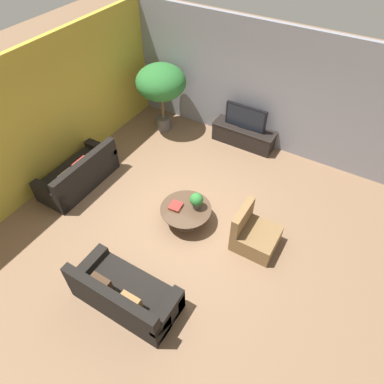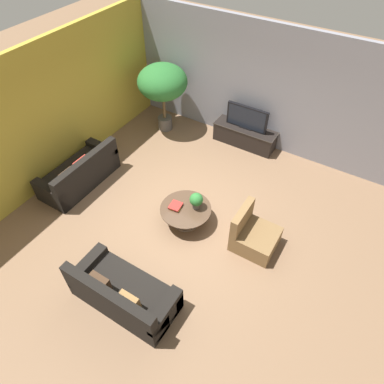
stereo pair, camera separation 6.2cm
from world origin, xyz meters
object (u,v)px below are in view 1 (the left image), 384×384
Objects in this scene: couch_near_entry at (124,294)px; armchair_wicker at (254,235)px; television at (246,117)px; potted_palm_tall at (161,84)px; media_console at (243,135)px; couch_by_wall at (79,174)px; coffee_table at (186,212)px; potted_plant_tabletop at (196,200)px.

armchair_wicker is (1.35, 2.25, -0.01)m from couch_near_entry.
television is 0.59× the size of potted_palm_tall.
media_console is at bearing 12.78° from potted_palm_tall.
couch_near_entry is 2.09× the size of armchair_wicker.
couch_by_wall is 4.11m from armchair_wicker.
coffee_table is 0.39m from potted_plant_tabletop.
potted_plant_tabletop is (0.10, 2.20, 0.33)m from couch_near_entry.
media_console is 0.89× the size of potted_palm_tall.
potted_palm_tall reaches higher than media_console.
television reaches higher than media_console.
coffee_table is 0.56× the size of couch_by_wall.
potted_palm_tall is at bearing -167.26° from television.
couch_by_wall is at bearing -33.29° from couch_near_entry.
television is 3.06m from coffee_table.
media_console is at bearing 90.00° from television.
potted_plant_tabletop is (2.83, 0.41, 0.32)m from couch_by_wall.
potted_palm_tall is at bearing -167.22° from media_console.
potted_palm_tall reaches higher than coffee_table.
couch_by_wall is at bearing -171.75° from potted_plant_tabletop.
potted_plant_tabletop is (0.27, -2.88, 0.35)m from media_console.
armchair_wicker is 4.48m from potted_palm_tall.
television is at bearing -88.11° from couch_near_entry.
coffee_table is 2.86× the size of potted_plant_tabletop.
media_console is 1.56× the size of coffee_table.
coffee_table is 1.42m from armchair_wicker.
couch_near_entry is 2.62m from armchair_wicker.
media_console is 1.88× the size of armchair_wicker.
television is at bearing 92.02° from coffee_table.
television is 1.24× the size of armchair_wicker.
potted_plant_tabletop is at bearing -84.66° from television.
coffee_table is (0.11, -3.02, 0.02)m from media_console.
potted_palm_tall is (-2.15, -0.49, 1.07)m from media_console.
television reaches higher than couch_by_wall.
media_console is 5.08m from couch_near_entry.
media_console is 0.90× the size of couch_near_entry.
television reaches higher than couch_near_entry.
coffee_table is 0.58× the size of couch_near_entry.
couch_by_wall is (-2.56, -3.28, -0.51)m from television.
potted_palm_tall is 3.48m from potted_plant_tabletop.
television is at bearing 142.06° from couch_by_wall.
couch_by_wall is 1.02× the size of potted_palm_tall.
television is at bearing 12.74° from potted_palm_tall.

